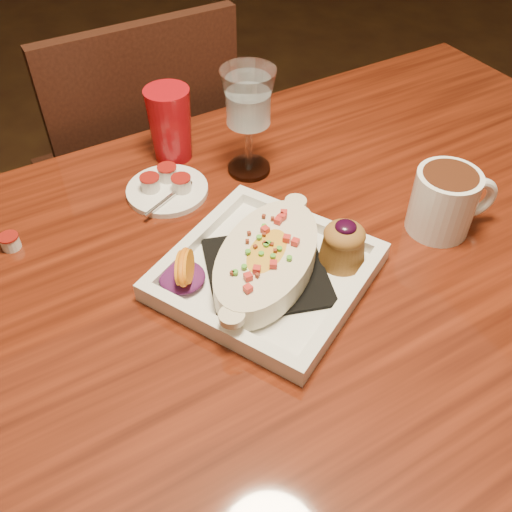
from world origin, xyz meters
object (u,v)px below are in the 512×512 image
chair_far (142,179)px  goblet (248,104)px  table (280,311)px  red_tumbler (170,124)px  plate (272,263)px  saucer (167,188)px  coffee_mug (446,200)px

chair_far → goblet: 0.55m
table → chair_far: bearing=90.0°
goblet → red_tumbler: bearing=132.0°
chair_far → table: bearing=90.0°
plate → goblet: size_ratio=1.89×
saucer → coffee_mug: bearing=-41.6°
chair_far → coffee_mug: size_ratio=6.88×
plate → saucer: bearing=73.6°
plate → saucer: 0.26m
plate → red_tumbler: (0.00, 0.35, 0.04)m
coffee_mug → chair_far: bearing=129.7°
red_tumbler → saucer: bearing=-120.1°
chair_far → coffee_mug: 0.78m
table → coffee_mug: 0.31m
plate → table: bearing=-9.8°
coffee_mug → red_tumbler: bearing=144.0°
goblet → red_tumbler: goblet is taller
goblet → chair_far: bearing=101.4°
plate → saucer: (-0.05, 0.26, -0.02)m
saucer → red_tumbler: bearing=59.9°
goblet → saucer: goblet is taller
plate → goblet: 0.28m
saucer → table: bearing=-73.9°
goblet → saucer: bearing=175.0°
chair_far → goblet: bearing=101.4°
saucer → red_tumbler: size_ratio=1.05×
chair_far → goblet: goblet is taller
table → red_tumbler: bearing=92.9°
saucer → red_tumbler: 0.12m
saucer → red_tumbler: (0.05, 0.09, 0.06)m
coffee_mug → red_tumbler: (-0.28, 0.39, 0.01)m
table → chair_far: chair_far is taller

